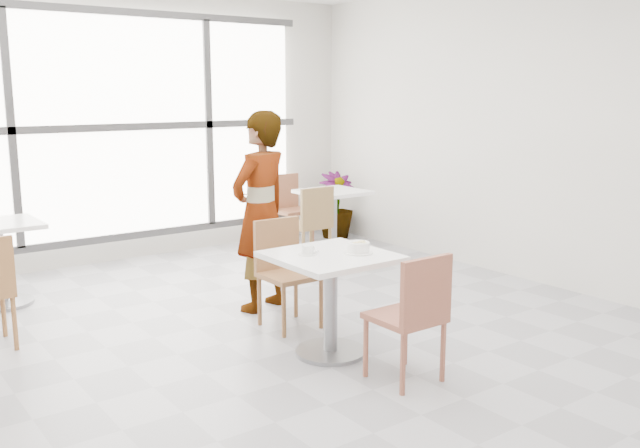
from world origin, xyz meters
TOP-DOWN VIEW (x-y plane):
  - floor at (0.00, 0.00)m, footprint 7.00×7.00m
  - wall_back at (0.00, 3.50)m, footprint 6.00×0.00m
  - wall_right at (3.00, 0.00)m, footprint 0.00×7.00m
  - window at (0.00, 3.44)m, footprint 4.60×0.07m
  - main_table at (0.16, -0.21)m, footprint 0.80×0.80m
  - chair_near at (0.28, -0.94)m, footprint 0.42×0.42m
  - chair_far at (0.25, 0.54)m, footprint 0.42×0.42m
  - oatmeal_bowl at (0.33, -0.31)m, footprint 0.21×0.21m
  - coffee_cup at (0.02, -0.13)m, footprint 0.16×0.13m
  - person at (0.33, 1.00)m, footprint 0.73×0.58m
  - bg_table_right at (2.11, 2.31)m, footprint 0.70×0.70m
  - bg_chair_right_near at (1.60, 2.02)m, footprint 0.42×0.42m
  - bg_chair_right_far at (1.98, 3.03)m, footprint 0.42×0.42m
  - plant_right at (2.70, 3.01)m, footprint 0.56×0.56m

SIDE VIEW (x-z plane):
  - floor at x=0.00m, z-range 0.00..0.00m
  - plant_right at x=2.70m, z-range 0.00..0.85m
  - bg_table_right at x=2.11m, z-range 0.11..0.86m
  - chair_near at x=0.28m, z-range 0.07..0.94m
  - chair_far at x=0.25m, z-range 0.07..0.94m
  - bg_chair_right_near at x=1.60m, z-range 0.07..0.94m
  - bg_chair_right_far at x=1.98m, z-range 0.07..0.94m
  - main_table at x=0.16m, z-range 0.15..0.90m
  - coffee_cup at x=0.02m, z-range 0.75..0.81m
  - oatmeal_bowl at x=0.33m, z-range 0.75..0.84m
  - person at x=0.33m, z-range 0.00..1.73m
  - window at x=0.00m, z-range 0.24..2.76m
  - wall_back at x=0.00m, z-range -1.50..4.50m
  - wall_right at x=3.00m, z-range -2.00..5.00m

